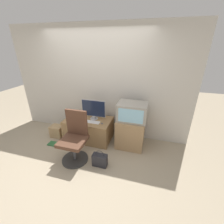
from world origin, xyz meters
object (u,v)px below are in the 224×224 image
keyboard (93,122)px  office_chair (75,140)px  crt_tv (132,112)px  handbag (100,160)px  mouse (102,124)px  cardboard_box_lower (57,131)px  book (53,144)px  main_monitor (94,109)px

keyboard → office_chair: office_chair is taller
crt_tv → office_chair: bearing=-143.3°
crt_tv → handbag: 1.19m
mouse → cardboard_box_lower: bearing=-179.8°
crt_tv → book: 2.01m
mouse → crt_tv: bearing=13.1°
office_chair → book: 0.91m
keyboard → cardboard_box_lower: 1.06m
cardboard_box_lower → book: bearing=-73.6°
office_chair → crt_tv: bearing=36.7°
crt_tv → book: crt_tv is taller
keyboard → office_chair: 0.64m
main_monitor → book: main_monitor is taller
keyboard → crt_tv: 0.94m
main_monitor → handbag: bearing=-62.6°
keyboard → book: size_ratio=1.37×
office_chair → keyboard: bearing=78.0°
keyboard → mouse: mouse is taller
mouse → handbag: mouse is taller
book → mouse: bearing=16.9°
cardboard_box_lower → keyboard: bearing=1.6°
office_chair → handbag: size_ratio=2.90×
cardboard_box_lower → crt_tv: bearing=4.7°
keyboard → crt_tv: bearing=8.2°
main_monitor → handbag: size_ratio=1.64×
main_monitor → cardboard_box_lower: size_ratio=1.90×
keyboard → crt_tv: size_ratio=0.52×
office_chair → handbag: bearing=-7.6°
mouse → crt_tv: (0.64, 0.15, 0.31)m
mouse → crt_tv: size_ratio=0.08×
office_chair → cardboard_box_lower: size_ratio=3.35×
mouse → keyboard: bearing=174.1°
crt_tv → cardboard_box_lower: bearing=-175.3°
keyboard → cardboard_box_lower: keyboard is taller
mouse → cardboard_box_lower: size_ratio=0.17×
keyboard → main_monitor: bearing=102.8°
keyboard → handbag: bearing=-59.4°
cardboard_box_lower → handbag: bearing=-25.5°
handbag → keyboard: bearing=120.6°
keyboard → cardboard_box_lower: (-0.99, -0.03, -0.39)m
mouse → book: size_ratio=0.22×
main_monitor → mouse: 0.41m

